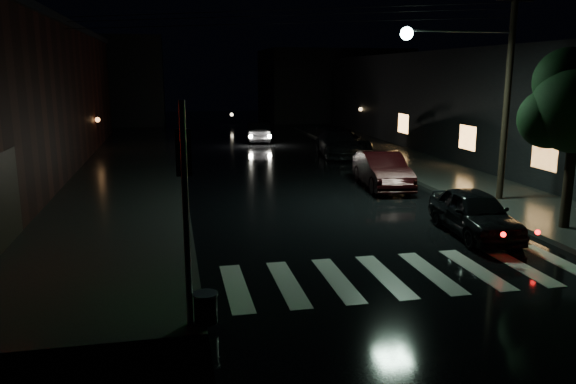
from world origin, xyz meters
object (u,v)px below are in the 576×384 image
parked_car_a (475,213)px  oncoming_car (258,132)px  parked_car_b (382,170)px  parked_car_c (338,143)px  parked_car_d (345,142)px

parked_car_a → oncoming_car: size_ratio=0.98×
parked_car_b → parked_car_c: 9.37m
parked_car_d → oncoming_car: parked_car_d is taller
parked_car_b → parked_car_c: parked_car_b is taller
parked_car_a → parked_car_d: size_ratio=0.78×
parked_car_d → parked_car_b: bearing=-94.3°
oncoming_car → parked_car_d: bearing=126.1°
parked_car_b → oncoming_car: (-2.67, 16.89, -0.07)m
parked_car_b → parked_car_d: 9.93m
parked_car_a → parked_car_c: bearing=91.9°
parked_car_d → oncoming_car: 8.17m
parked_car_d → oncoming_car: size_ratio=1.25×
parked_car_c → parked_car_d: 0.75m
parked_car_a → oncoming_car: bearing=101.1°
parked_car_a → oncoming_car: parked_car_a is taller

